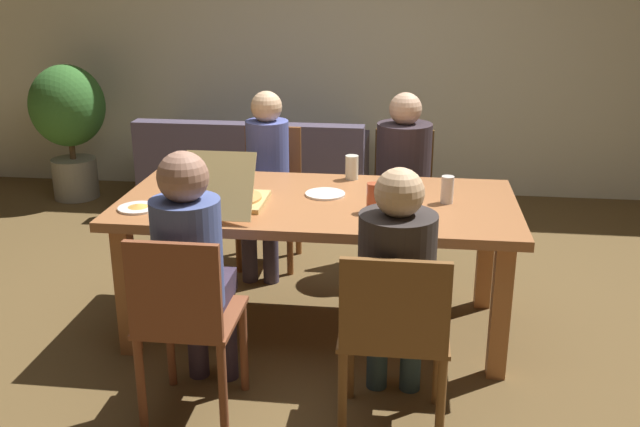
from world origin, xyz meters
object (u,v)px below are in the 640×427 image
object	(u,v)px
person_1	(396,275)
person_3	(403,169)
person_0	(266,168)
drinking_glass_0	(447,190)
plate_1	(325,194)
drinking_glass_2	(374,198)
person_2	(192,260)
plate_0	(138,207)
chair_0	(271,190)
chair_1	(394,333)
chair_3	(402,197)
pizza_box_0	(230,197)
drinking_glass_1	(352,167)
chair_2	(185,319)
potted_plant	(69,117)
dining_table	(318,216)
couch	(256,174)

from	to	relation	value
person_1	person_3	size ratio (longest dim) A/B	1.00
person_0	person_1	xyz separation A→B (m)	(0.89, -1.63, 0.01)
person_3	drinking_glass_0	world-z (taller)	person_3
plate_1	drinking_glass_0	world-z (taller)	drinking_glass_0
drinking_glass_0	drinking_glass_2	bearing A→B (deg)	-152.75
person_2	plate_0	world-z (taller)	person_2
chair_0	chair_1	distance (m)	2.13
chair_1	chair_3	xyz separation A→B (m)	(0.00, 1.94, -0.02)
pizza_box_0	plate_1	size ratio (longest dim) A/B	2.45
plate_0	drinking_glass_1	bearing A→B (deg)	33.48
drinking_glass_2	chair_0	bearing A→B (deg)	123.38
chair_2	person_3	bearing A→B (deg)	63.92
chair_0	plate_0	bearing A→B (deg)	-109.54
person_2	person_3	world-z (taller)	person_2
chair_3	drinking_glass_0	bearing A→B (deg)	-75.90
drinking_glass_2	chair_1	bearing A→B (deg)	-80.32
chair_0	plate_0	world-z (taller)	chair_0
chair_3	drinking_glass_2	xyz separation A→B (m)	(-0.14, -1.14, 0.35)
chair_1	potted_plant	xyz separation A→B (m)	(-2.86, 3.10, 0.21)
dining_table	drinking_glass_0	bearing A→B (deg)	2.53
chair_0	drinking_glass_1	bearing A→B (deg)	-43.56
person_0	couch	distance (m)	1.39
chair_2	person_2	bearing A→B (deg)	90.00
person_1	plate_1	distance (m)	0.99
person_1	potted_plant	xyz separation A→B (m)	(-2.86, 2.95, 0.01)
person_0	potted_plant	distance (m)	2.37
chair_0	couch	world-z (taller)	chair_0
chair_0	chair_2	xyz separation A→B (m)	(0.00, -1.93, 0.01)
dining_table	plate_0	xyz separation A→B (m)	(-0.89, -0.27, 0.10)
dining_table	person_0	size ratio (longest dim) A/B	1.78
plate_0	couch	size ratio (longest dim) A/B	0.11
person_2	chair_3	distance (m)	2.01
drinking_glass_1	drinking_glass_2	world-z (taller)	drinking_glass_2
chair_2	plate_0	size ratio (longest dim) A/B	4.37
plate_1	couch	bearing A→B (deg)	112.13
drinking_glass_1	drinking_glass_0	bearing A→B (deg)	-35.77
pizza_box_0	plate_0	distance (m)	0.47
chair_2	chair_1	bearing A→B (deg)	-0.06
person_3	plate_1	bearing A→B (deg)	-118.01
person_1	plate_0	bearing A→B (deg)	157.96
person_3	drinking_glass_0	distance (m)	0.87
person_3	drinking_glass_2	xyz separation A→B (m)	(-0.14, -1.02, 0.12)
person_0	chair_3	distance (m)	0.92
chair_0	drinking_glass_1	size ratio (longest dim) A/B	6.46
chair_0	drinking_glass_1	world-z (taller)	chair_0
dining_table	plate_0	bearing A→B (deg)	-162.98
drinking_glass_0	potted_plant	world-z (taller)	potted_plant
dining_table	chair_1	xyz separation A→B (m)	(0.44, -0.96, -0.16)
person_0	plate_0	distance (m)	1.18
dining_table	potted_plant	world-z (taller)	potted_plant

